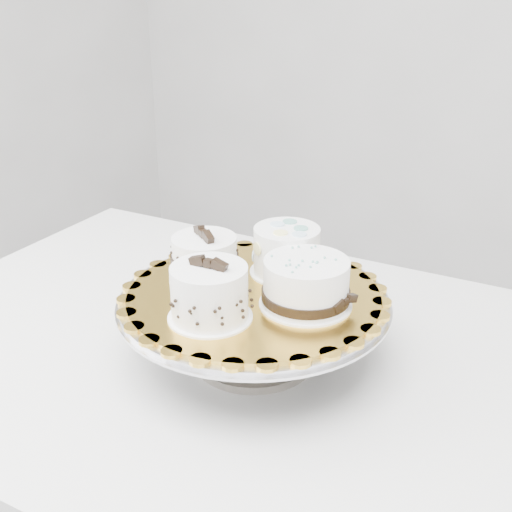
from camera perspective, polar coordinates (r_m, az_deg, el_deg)
The scene contains 7 objects.
table at distance 1.06m, azimuth -0.78°, elevation -11.68°, with size 1.29×0.92×0.75m.
cake_stand at distance 0.95m, azimuth -0.20°, elevation -5.38°, with size 0.40×0.40×0.11m.
cake_board at distance 0.93m, azimuth -0.20°, elevation -3.42°, with size 0.37×0.37×0.01m, color orange.
cake_swirl at distance 0.85m, azimuth -4.16°, elevation -3.41°, with size 0.11×0.11×0.09m.
cake_banded at distance 0.96m, azimuth -4.58°, elevation -0.45°, with size 0.13×0.13×0.09m.
cake_dots at distance 0.98m, azimuth 2.73°, elevation 0.50°, with size 0.13×0.13×0.08m.
cake_ribbon at distance 0.89m, azimuth 4.54°, elevation -2.57°, with size 0.14×0.14×0.07m.
Camera 1 is at (0.44, -0.65, 1.29)m, focal length 45.00 mm.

